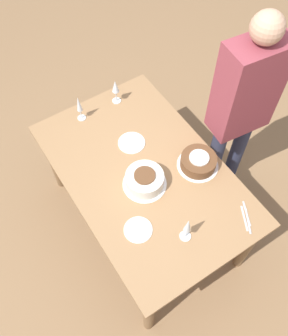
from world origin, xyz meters
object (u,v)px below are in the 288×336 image
(cake_center_white, at_px, (145,180))
(cake_front_chocolate, at_px, (198,162))
(person_cutting, at_px, (243,103))
(wine_glass_near, at_px, (115,88))
(wine_glass_far, at_px, (79,105))
(wine_glass_extra, at_px, (188,226))

(cake_center_white, height_order, cake_front_chocolate, cake_center_white)
(person_cutting, bearing_deg, wine_glass_near, -43.92)
(person_cutting, bearing_deg, wine_glass_far, -31.73)
(wine_glass_extra, relative_size, person_cutting, 0.13)
(cake_front_chocolate, height_order, person_cutting, person_cutting)
(cake_front_chocolate, relative_size, wine_glass_far, 1.29)
(wine_glass_far, bearing_deg, wine_glass_extra, -175.65)
(wine_glass_near, xyz_separation_m, person_cutting, (-0.69, -0.58, 0.13))
(wine_glass_extra, bearing_deg, cake_front_chocolate, -45.62)
(cake_center_white, xyz_separation_m, person_cutting, (0.03, -0.80, 0.22))
(cake_front_chocolate, xyz_separation_m, wine_glass_far, (0.79, 0.46, 0.09))
(person_cutting, bearing_deg, wine_glass_extra, 37.25)
(wine_glass_extra, xyz_separation_m, person_cutting, (0.47, -0.79, 0.12))
(person_cutting, bearing_deg, cake_front_chocolate, 20.75)
(cake_center_white, xyz_separation_m, wine_glass_extra, (-0.44, -0.01, 0.10))
(cake_center_white, distance_m, wine_glass_extra, 0.45)
(wine_glass_extra, bearing_deg, cake_center_white, 0.83)
(wine_glass_near, xyz_separation_m, wine_glass_far, (-0.01, 0.30, -0.00))
(wine_glass_near, xyz_separation_m, wine_glass_extra, (-1.16, 0.21, 0.01))
(cake_front_chocolate, distance_m, wine_glass_far, 0.92)
(cake_center_white, xyz_separation_m, wine_glass_near, (0.73, -0.22, 0.09))
(wine_glass_far, bearing_deg, person_cutting, -128.09)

